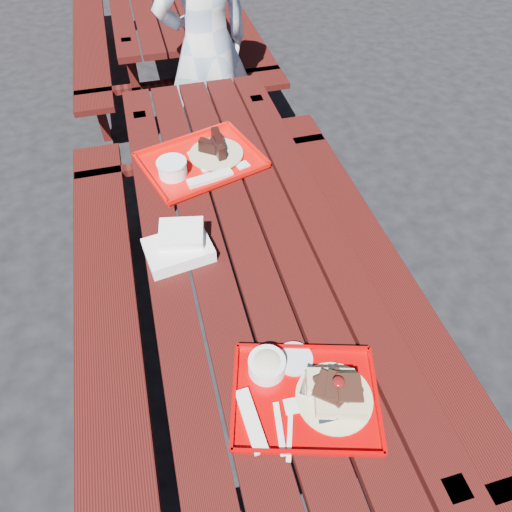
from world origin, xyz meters
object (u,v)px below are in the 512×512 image
object	(u,v)px
person	(207,48)
picnic_table_far	(160,9)
far_tray	(200,161)
near_tray	(305,388)
picnic_table_near	(246,272)

from	to	relation	value
person	picnic_table_far	bearing A→B (deg)	-103.03
far_tray	person	xyz separation A→B (m)	(0.22, 0.99, 0.03)
near_tray	person	distance (m)	2.10
picnic_table_far	far_tray	size ratio (longest dim) A/B	4.20
near_tray	person	world-z (taller)	person
picnic_table_far	near_tray	distance (m)	3.43
far_tray	person	world-z (taller)	person
picnic_table_far	near_tray	bearing A→B (deg)	-89.75
picnic_table_far	far_tray	xyz separation A→B (m)	(-0.08, -2.32, 0.21)
picnic_table_near	near_tray	bearing A→B (deg)	-88.62
near_tray	far_tray	distance (m)	1.11
near_tray	far_tray	xyz separation A→B (m)	(-0.10, 1.10, -0.01)
far_tray	person	size ratio (longest dim) A/B	0.36
near_tray	picnic_table_near	bearing A→B (deg)	91.38
near_tray	person	xyz separation A→B (m)	(0.12, 2.10, 0.02)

